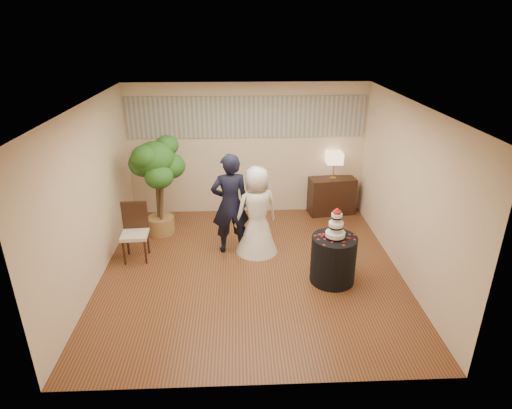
{
  "coord_description": "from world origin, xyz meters",
  "views": [
    {
      "loc": [
        -0.19,
        -6.25,
        3.93
      ],
      "look_at": [
        0.1,
        0.4,
        1.05
      ],
      "focal_mm": 30.0,
      "sensor_mm": 36.0,
      "label": 1
    }
  ],
  "objects_px": {
    "cake_table": "(333,259)",
    "table_lamp": "(334,165)",
    "ficus_tree": "(157,187)",
    "side_chair": "(135,233)",
    "bride": "(257,211)",
    "console": "(331,196)",
    "groom": "(230,204)",
    "wedding_cake": "(336,223)"
  },
  "relations": [
    {
      "from": "groom",
      "to": "wedding_cake",
      "type": "height_order",
      "value": "groom"
    },
    {
      "from": "wedding_cake",
      "to": "console",
      "type": "distance_m",
      "value": 2.77
    },
    {
      "from": "cake_table",
      "to": "table_lamp",
      "type": "height_order",
      "value": "table_lamp"
    },
    {
      "from": "side_chair",
      "to": "console",
      "type": "bearing_deg",
      "value": 22.04
    },
    {
      "from": "console",
      "to": "side_chair",
      "type": "height_order",
      "value": "side_chair"
    },
    {
      "from": "cake_table",
      "to": "ficus_tree",
      "type": "height_order",
      "value": "ficus_tree"
    },
    {
      "from": "table_lamp",
      "to": "ficus_tree",
      "type": "relative_size",
      "value": 0.29
    },
    {
      "from": "groom",
      "to": "console",
      "type": "bearing_deg",
      "value": -154.51
    },
    {
      "from": "groom",
      "to": "cake_table",
      "type": "xyz_separation_m",
      "value": [
        1.66,
        -1.08,
        -0.53
      ]
    },
    {
      "from": "wedding_cake",
      "to": "table_lamp",
      "type": "distance_m",
      "value": 2.7
    },
    {
      "from": "wedding_cake",
      "to": "side_chair",
      "type": "xyz_separation_m",
      "value": [
        -3.33,
        0.83,
        -0.52
      ]
    },
    {
      "from": "bride",
      "to": "cake_table",
      "type": "height_order",
      "value": "bride"
    },
    {
      "from": "wedding_cake",
      "to": "side_chair",
      "type": "relative_size",
      "value": 0.49
    },
    {
      "from": "wedding_cake",
      "to": "groom",
      "type": "bearing_deg",
      "value": 146.86
    },
    {
      "from": "cake_table",
      "to": "side_chair",
      "type": "distance_m",
      "value": 3.43
    },
    {
      "from": "table_lamp",
      "to": "cake_table",
      "type": "bearing_deg",
      "value": -101.09
    },
    {
      "from": "bride",
      "to": "side_chair",
      "type": "bearing_deg",
      "value": -15.98
    },
    {
      "from": "groom",
      "to": "table_lamp",
      "type": "bearing_deg",
      "value": -154.51
    },
    {
      "from": "groom",
      "to": "wedding_cake",
      "type": "distance_m",
      "value": 1.98
    },
    {
      "from": "bride",
      "to": "side_chair",
      "type": "relative_size",
      "value": 1.59
    },
    {
      "from": "bride",
      "to": "wedding_cake",
      "type": "xyz_separation_m",
      "value": [
        1.18,
        -1.02,
        0.22
      ]
    },
    {
      "from": "cake_table",
      "to": "side_chair",
      "type": "relative_size",
      "value": 0.77
    },
    {
      "from": "bride",
      "to": "cake_table",
      "type": "bearing_deg",
      "value": 118.04
    },
    {
      "from": "bride",
      "to": "wedding_cake",
      "type": "bearing_deg",
      "value": 118.04
    },
    {
      "from": "groom",
      "to": "bride",
      "type": "bearing_deg",
      "value": 162.8
    },
    {
      "from": "groom",
      "to": "ficus_tree",
      "type": "height_order",
      "value": "ficus_tree"
    },
    {
      "from": "wedding_cake",
      "to": "cake_table",
      "type": "bearing_deg",
      "value": 90.0
    },
    {
      "from": "bride",
      "to": "side_chair",
      "type": "xyz_separation_m",
      "value": [
        -2.15,
        -0.19,
        -0.3
      ]
    },
    {
      "from": "groom",
      "to": "bride",
      "type": "relative_size",
      "value": 1.14
    },
    {
      "from": "bride",
      "to": "groom",
      "type": "bearing_deg",
      "value": -27.99
    },
    {
      "from": "console",
      "to": "ficus_tree",
      "type": "distance_m",
      "value": 3.71
    },
    {
      "from": "ficus_tree",
      "to": "side_chair",
      "type": "bearing_deg",
      "value": -104.82
    },
    {
      "from": "cake_table",
      "to": "groom",
      "type": "bearing_deg",
      "value": 146.86
    },
    {
      "from": "wedding_cake",
      "to": "ficus_tree",
      "type": "bearing_deg",
      "value": 148.86
    },
    {
      "from": "cake_table",
      "to": "console",
      "type": "distance_m",
      "value": 2.7
    },
    {
      "from": "wedding_cake",
      "to": "table_lamp",
      "type": "height_order",
      "value": "table_lamp"
    },
    {
      "from": "console",
      "to": "groom",
      "type": "bearing_deg",
      "value": -152.24
    },
    {
      "from": "cake_table",
      "to": "table_lamp",
      "type": "bearing_deg",
      "value": 78.91
    },
    {
      "from": "ficus_tree",
      "to": "side_chair",
      "type": "xyz_separation_m",
      "value": [
        -0.27,
        -1.02,
        -0.48
      ]
    },
    {
      "from": "bride",
      "to": "console",
      "type": "bearing_deg",
      "value": -157.45
    },
    {
      "from": "ficus_tree",
      "to": "cake_table",
      "type": "bearing_deg",
      "value": -31.14
    },
    {
      "from": "groom",
      "to": "bride",
      "type": "height_order",
      "value": "groom"
    }
  ]
}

